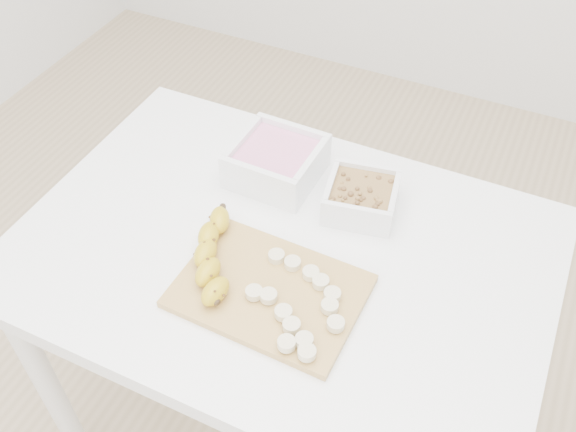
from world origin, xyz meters
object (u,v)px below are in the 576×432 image
at_px(table, 282,280).
at_px(bowl_yogurt, 276,161).
at_px(banana, 213,256).
at_px(bowl_granola, 361,197).
at_px(cutting_board, 270,291).

xyz_separation_m(table, bowl_yogurt, (-0.10, 0.18, 0.14)).
bearing_deg(banana, bowl_yogurt, 76.11).
height_order(bowl_granola, banana, bowl_granola).
bearing_deg(bowl_granola, banana, -125.86).
bearing_deg(bowl_yogurt, table, -61.74).
bearing_deg(banana, table, 31.35).
height_order(cutting_board, banana, banana).
bearing_deg(banana, cutting_board, -19.83).
bearing_deg(cutting_board, bowl_granola, 75.39).
distance_m(bowl_yogurt, banana, 0.28).
relative_size(table, banana, 4.52).
bearing_deg(cutting_board, bowl_yogurt, 113.57).
height_order(table, bowl_granola, bowl_granola).
bearing_deg(table, banana, -133.25).
relative_size(bowl_yogurt, banana, 0.79).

